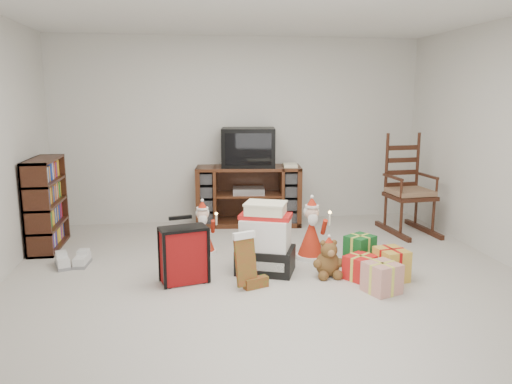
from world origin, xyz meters
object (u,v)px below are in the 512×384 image
Objects in this scene: bookshelf at (46,205)px; rocking_chair at (407,197)px; red_suitcase at (184,255)px; gift_cluster at (367,265)px; sneaker_pair at (72,261)px; gift_pile at (266,242)px; mrs_claus_figurine at (203,233)px; teddy_bear at (328,260)px; santa_figurine at (311,235)px; crt_television at (248,147)px; tv_stand at (249,195)px.

rocking_chair is (4.38, 0.07, -0.05)m from bookshelf.
gift_cluster is at bearing -18.87° from red_suitcase.
sneaker_pair is 2.97m from gift_cluster.
sneaker_pair is at bearing 165.14° from gift_cluster.
rocking_chair is 1.89× the size of gift_pile.
mrs_claus_figurine is 1.38m from sneaker_pair.
red_suitcase is (1.54, -1.34, -0.23)m from bookshelf.
rocking_chair is at bearing 54.37° from gift_cluster.
mrs_claus_figurine is (-1.17, 0.89, 0.07)m from teddy_bear.
red_suitcase is at bearing 175.52° from gift_cluster.
santa_figurine reaches higher than red_suitcase.
crt_television is at bearing 25.42° from sneaker_pair.
gift_pile is 0.92× the size of crt_television.
rocking_chair is 2.69m from mrs_claus_figurine.
rocking_chair is 2.16× the size of mrs_claus_figurine.
gift_pile reaches higher than sneaker_pair.
rocking_chair is at bearing -11.75° from tv_stand.
santa_figurine is at bearing -65.09° from crt_television.
tv_stand is at bearing 103.54° from teddy_bear.
santa_figurine is at bearing -16.41° from mrs_claus_figurine.
bookshelf is 1.53× the size of santa_figurine.
bookshelf is at bearing 109.59° from sneaker_pair.
teddy_bear is at bearing 163.80° from gift_cluster.
teddy_bear is at bearing -25.13° from bookshelf.
gift_pile is 2.00m from sneaker_pair.
mrs_claus_figurine is (-2.63, -0.55, -0.21)m from rocking_chair.
santa_figurine reaches higher than mrs_claus_figurine.
rocking_chair is 3.17m from red_suitcase.
tv_stand is at bearing 16.45° from bookshelf.
crt_television is (0.67, 1.19, 0.82)m from mrs_claus_figurine.
gift_pile is (2.34, -1.16, -0.20)m from bookshelf.
mrs_claus_figurine is 0.70× the size of gift_cluster.
bookshelf reaches higher than mrs_claus_figurine.
sneaker_pair is 0.43× the size of gift_cluster.
bookshelf is at bearing 124.64° from red_suitcase.
rocking_chair reaches higher than gift_cluster.
santa_figurine is 1.19m from mrs_claus_figurine.
gift_cluster is at bearing -130.74° from rocking_chair.
mrs_claus_figurine reaches higher than sneaker_pair.
mrs_claus_figurine is 0.80× the size of crt_television.
red_suitcase is (-2.84, -1.40, -0.17)m from rocking_chair.
tv_stand is 2.07m from rocking_chair.
rocking_chair is at bearing 1.26° from sneaker_pair.
crt_television is (2.01, 1.42, 1.00)m from sneaker_pair.
red_suitcase is 1.75× the size of teddy_bear.
rocking_chair reaches higher than sneaker_pair.
gift_pile is 2.01m from crt_television.
santa_figurine reaches higher than sneaker_pair.
teddy_bear is 2.32m from crt_television.
mrs_claus_figurine is (-0.59, 0.68, -0.07)m from gift_pile.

